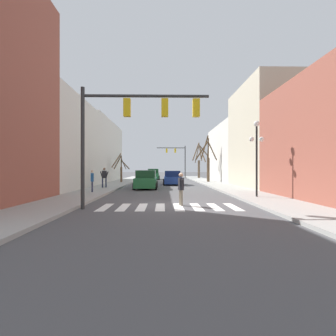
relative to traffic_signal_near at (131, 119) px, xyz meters
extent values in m
plane|color=#4C4C4F|center=(1.81, 1.42, -4.20)|extent=(240.00, 240.00, 0.00)
cube|color=#9E9E99|center=(-3.95, 1.42, -4.13)|extent=(2.90, 90.00, 0.15)
cube|color=#9E9E99|center=(7.56, 1.42, -4.13)|extent=(2.90, 90.00, 0.15)
cube|color=beige|center=(-8.40, 10.74, -0.21)|extent=(6.00, 10.89, 7.99)
cube|color=beige|center=(-8.40, 23.97, -0.07)|extent=(6.00, 15.57, 8.26)
cube|color=#BCB299|center=(12.01, 12.84, 0.73)|extent=(6.00, 9.77, 9.87)
cube|color=beige|center=(12.01, 24.42, -0.28)|extent=(6.00, 13.39, 7.85)
cube|color=white|center=(-1.34, 0.60, -4.20)|extent=(0.45, 2.60, 0.01)
cube|color=white|center=(-0.44, 0.60, -4.20)|extent=(0.45, 2.60, 0.01)
cube|color=white|center=(0.46, 0.60, -4.20)|extent=(0.45, 2.60, 0.01)
cube|color=white|center=(1.36, 0.60, -4.20)|extent=(0.45, 2.60, 0.01)
cube|color=white|center=(2.26, 0.60, -4.20)|extent=(0.45, 2.60, 0.01)
cube|color=white|center=(3.16, 0.60, -4.20)|extent=(0.45, 2.60, 0.01)
cube|color=white|center=(4.06, 0.60, -4.20)|extent=(0.45, 2.60, 0.01)
cube|color=white|center=(4.96, 0.60, -4.20)|extent=(0.45, 2.60, 0.01)
cylinder|color=#2D2D2D|center=(-2.25, 0.00, -1.35)|extent=(0.18, 0.18, 5.70)
cylinder|color=#2D2D2D|center=(0.70, 0.00, 1.10)|extent=(5.90, 0.14, 0.14)
cube|color=yellow|center=(-0.19, 0.00, 0.55)|extent=(0.32, 0.28, 0.84)
cube|color=yellow|center=(1.58, 0.00, 0.55)|extent=(0.32, 0.28, 0.84)
cube|color=yellow|center=(3.06, 0.00, 0.55)|extent=(0.32, 0.28, 0.84)
cylinder|color=#2D2D2D|center=(5.87, 39.43, -1.02)|extent=(0.18, 0.18, 6.36)
cylinder|color=#2D2D2D|center=(3.06, 39.43, 1.76)|extent=(5.61, 0.14, 0.14)
cube|color=yellow|center=(3.90, 39.43, 1.21)|extent=(0.32, 0.28, 0.84)
cube|color=yellow|center=(2.22, 39.43, 1.21)|extent=(0.32, 0.28, 0.84)
cylinder|color=black|center=(7.34, 3.93, -1.87)|extent=(0.12, 0.12, 4.36)
sphere|color=white|center=(7.34, 3.93, 0.49)|extent=(0.36, 0.36, 0.36)
sphere|color=white|center=(7.02, 3.93, -0.47)|extent=(0.31, 0.31, 0.31)
sphere|color=white|center=(7.66, 3.93, -0.47)|extent=(0.31, 0.31, 0.31)
cube|color=#236B38|center=(-0.12, 31.76, -3.57)|extent=(1.84, 4.78, 0.91)
cube|color=#133A1E|center=(-0.12, 31.76, -2.75)|extent=(1.69, 2.48, 0.74)
cylinder|color=black|center=(0.81, 30.28, -3.88)|extent=(0.22, 0.64, 0.64)
cylinder|color=black|center=(-1.06, 30.28, -3.88)|extent=(0.22, 0.64, 0.64)
cylinder|color=black|center=(0.81, 33.24, -3.88)|extent=(0.22, 0.64, 0.64)
cylinder|color=black|center=(-1.06, 33.24, -3.88)|extent=(0.22, 0.64, 0.64)
cube|color=navy|center=(2.57, 18.13, -3.63)|extent=(1.89, 4.36, 0.80)
cube|color=#0E1C46|center=(2.57, 18.13, -2.91)|extent=(1.74, 2.27, 0.65)
cylinder|color=black|center=(1.61, 19.48, -3.88)|extent=(0.22, 0.64, 0.64)
cylinder|color=black|center=(3.54, 19.48, -3.88)|extent=(0.22, 0.64, 0.64)
cylinder|color=black|center=(1.61, 16.78, -3.88)|extent=(0.22, 0.64, 0.64)
cylinder|color=black|center=(3.54, 16.78, -3.88)|extent=(0.22, 0.64, 0.64)
cube|color=#236B38|center=(-0.10, 12.29, -3.60)|extent=(1.90, 4.61, 0.85)
cube|color=#133A1E|center=(-0.10, 12.29, -2.83)|extent=(1.74, 2.40, 0.70)
cylinder|color=black|center=(0.86, 10.86, -3.88)|extent=(0.22, 0.64, 0.64)
cylinder|color=black|center=(-1.07, 10.86, -3.88)|extent=(0.22, 0.64, 0.64)
cylinder|color=black|center=(0.86, 13.71, -3.88)|extent=(0.22, 0.64, 0.64)
cylinder|color=black|center=(-1.07, 13.71, -3.88)|extent=(0.22, 0.64, 0.64)
cylinder|color=#282D47|center=(-3.76, 7.25, -3.66)|extent=(0.12, 0.12, 0.78)
cylinder|color=#282D47|center=(-3.84, 7.52, -3.66)|extent=(0.12, 0.12, 0.78)
cube|color=#235693|center=(-3.80, 7.38, -2.97)|extent=(0.31, 0.42, 0.61)
sphere|color=beige|center=(-3.80, 7.38, -2.52)|extent=(0.22, 0.22, 0.22)
cylinder|color=#235693|center=(-3.74, 7.17, -3.01)|extent=(0.16, 0.28, 0.59)
cylinder|color=#235693|center=(-3.86, 7.59, -3.01)|extent=(0.16, 0.28, 0.59)
cylinder|color=#282D47|center=(-4.05, 11.81, -3.62)|extent=(0.13, 0.13, 0.86)
cylinder|color=#282D47|center=(-3.76, 11.91, -3.62)|extent=(0.13, 0.13, 0.86)
cube|color=black|center=(-3.90, 11.86, -2.85)|extent=(0.48, 0.36, 0.68)
sphere|color=#8C664C|center=(-3.90, 11.86, -2.35)|extent=(0.24, 0.24, 0.24)
cylinder|color=black|center=(-4.13, 11.78, -2.90)|extent=(0.31, 0.18, 0.66)
cylinder|color=black|center=(-3.68, 11.94, -2.90)|extent=(0.31, 0.18, 0.66)
cylinder|color=#7A705B|center=(2.39, 1.30, -3.81)|extent=(0.12, 0.12, 0.79)
cylinder|color=#7A705B|center=(2.45, 1.02, -3.81)|extent=(0.12, 0.12, 0.79)
cube|color=black|center=(2.42, 1.16, -3.10)|extent=(0.29, 0.42, 0.62)
sphere|color=tan|center=(2.42, 1.16, -2.64)|extent=(0.22, 0.22, 0.22)
cylinder|color=black|center=(2.38, 1.38, -3.14)|extent=(0.13, 0.28, 0.61)
cylinder|color=black|center=(2.46, 0.94, -3.14)|extent=(0.13, 0.28, 0.61)
cylinder|color=brown|center=(7.49, 22.28, -2.49)|extent=(0.37, 0.37, 3.14)
cylinder|color=brown|center=(6.72, 23.03, 0.07)|extent=(1.62, 1.75, 2.50)
cylinder|color=brown|center=(7.12, 23.01, 0.54)|extent=(0.87, 1.63, 3.12)
cylinder|color=brown|center=(7.55, 22.90, -0.41)|extent=(0.31, 1.39, 1.69)
cylinder|color=brown|center=(8.01, 22.10, -0.01)|extent=(1.18, 0.53, 2.50)
cylinder|color=brown|center=(7.65, 23.15, 0.19)|extent=(0.48, 1.90, 3.15)
cylinder|color=brown|center=(8.14, 36.15, -2.43)|extent=(0.42, 0.42, 3.25)
cylinder|color=brown|center=(8.27, 35.30, 0.76)|extent=(0.43, 1.88, 3.44)
cylinder|color=brown|center=(7.93, 37.29, 0.28)|extent=(0.52, 2.41, 3.04)
cylinder|color=brown|center=(9.41, 36.48, 0.62)|extent=(2.68, 0.91, 3.07)
cylinder|color=brown|center=(7.54, 35.95, 0.76)|extent=(1.40, 0.62, 3.33)
cylinder|color=brown|center=(8.58, 34.86, 0.32)|extent=(0.96, 2.78, 3.11)
cylinder|color=brown|center=(-3.88, 21.48, -3.09)|extent=(0.25, 0.25, 1.92)
cylinder|color=brown|center=(-3.36, 21.54, -1.84)|extent=(1.14, 0.27, 1.22)
cylinder|color=brown|center=(-3.62, 21.89, -1.75)|extent=(0.57, 0.93, 1.34)
cylinder|color=brown|center=(-3.94, 21.88, -1.47)|extent=(0.24, 0.91, 1.64)
cylinder|color=brown|center=(-4.39, 20.83, -1.29)|extent=(1.06, 1.46, 1.91)
cylinder|color=brown|center=(-4.32, 21.31, -1.52)|extent=(1.00, 0.49, 1.83)
camera|label=1|loc=(1.50, -12.27, -2.30)|focal=28.00mm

